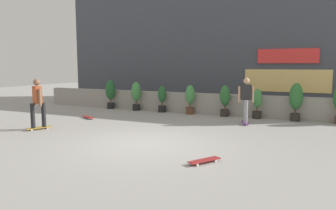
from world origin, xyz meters
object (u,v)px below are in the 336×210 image
skater_far_left (38,102)px  skateboard_aside (204,160)px  potted_plant_4 (225,99)px  potted_plant_0 (110,92)px  skateboard_near_camera (88,117)px  potted_plant_6 (296,99)px  potted_plant_2 (162,98)px  skater_by_wall_left (246,99)px  potted_plant_3 (190,98)px  potted_plant_1 (136,94)px  potted_plant_5 (257,103)px

skater_far_left → skateboard_aside: skater_far_left is taller
potted_plant_4 → skateboard_aside: size_ratio=1.67×
potted_plant_0 → skateboard_near_camera: potted_plant_0 is taller
skateboard_near_camera → potted_plant_4: bearing=30.4°
potted_plant_6 → skateboard_near_camera: size_ratio=1.83×
skateboard_near_camera → potted_plant_2: bearing=55.9°
potted_plant_2 → skater_by_wall_left: skater_by_wall_left is taller
potted_plant_3 → skateboard_near_camera: bearing=-139.2°
potted_plant_1 → skater_far_left: size_ratio=0.81×
potted_plant_0 → skater_by_wall_left: (6.94, -1.42, 0.12)m
potted_plant_1 → potted_plant_6: bearing=0.0°
skateboard_near_camera → potted_plant_5: bearing=24.7°
potted_plant_1 → skateboard_near_camera: size_ratio=1.70×
potted_plant_1 → potted_plant_2: (1.37, 0.00, -0.13)m
skateboard_aside → potted_plant_5: bearing=89.4°
potted_plant_0 → potted_plant_1: potted_plant_0 is taller
potted_plant_1 → potted_plant_4: bearing=0.0°
potted_plant_0 → skater_far_left: skater_far_left is taller
skater_far_left → skateboard_near_camera: bearing=88.8°
skater_by_wall_left → skateboard_near_camera: 6.27m
potted_plant_1 → potted_plant_5: potted_plant_1 is taller
potted_plant_1 → potted_plant_5: bearing=0.0°
potted_plant_1 → skater_by_wall_left: size_ratio=0.81×
potted_plant_1 → potted_plant_4: size_ratio=1.04×
skateboard_near_camera → skater_far_left: bearing=-91.2°
potted_plant_4 → potted_plant_6: potted_plant_6 is taller
potted_plant_2 → potted_plant_4: (2.95, -0.00, 0.09)m
potted_plant_5 → skateboard_aside: (-0.06, -6.56, -0.58)m
skater_far_left → potted_plant_0: bearing=99.0°
skateboard_near_camera → skateboard_aside: 7.18m
skater_far_left → skateboard_aside: 6.38m
potted_plant_6 → potted_plant_1: bearing=180.0°
potted_plant_0 → potted_plant_3: potted_plant_0 is taller
potted_plant_1 → potted_plant_5: (5.65, 0.00, -0.13)m
potted_plant_1 → skateboard_aside: potted_plant_1 is taller
potted_plant_6 → skater_far_left: 9.40m
potted_plant_6 → skater_by_wall_left: (-1.63, -1.42, 0.09)m
potted_plant_0 → potted_plant_2: 2.85m
potted_plant_0 → skater_by_wall_left: bearing=-11.5°
potted_plant_3 → skateboard_aside: (2.83, -6.56, -0.65)m
potted_plant_3 → skateboard_aside: size_ratio=1.64×
potted_plant_3 → potted_plant_4: bearing=-0.0°
potted_plant_1 → potted_plant_6: potted_plant_6 is taller
potted_plant_5 → skateboard_aside: 6.59m
potted_plant_0 → potted_plant_5: bearing=0.0°
potted_plant_2 → skateboard_aside: potted_plant_2 is taller
potted_plant_6 → skater_by_wall_left: skater_by_wall_left is taller
potted_plant_1 → potted_plant_3: 2.75m
skater_far_left → potted_plant_4: bearing=47.4°
potted_plant_1 → potted_plant_6: (7.09, 0.00, 0.08)m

